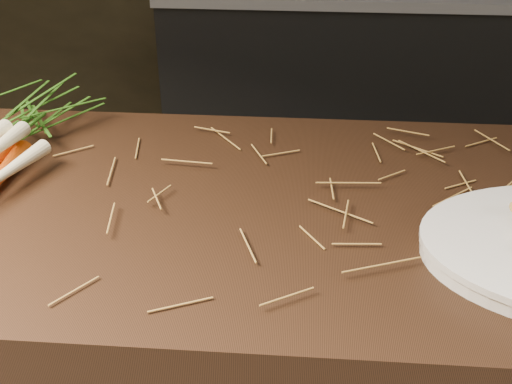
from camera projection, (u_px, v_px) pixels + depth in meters
back_counter at (369, 78)px, 2.91m from camera, size 1.82×0.62×0.84m
straw_bedding at (298, 200)px, 1.07m from camera, size 1.40×0.60×0.02m
root_veg_bunch at (9, 133)px, 1.21m from camera, size 0.19×0.52×0.09m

